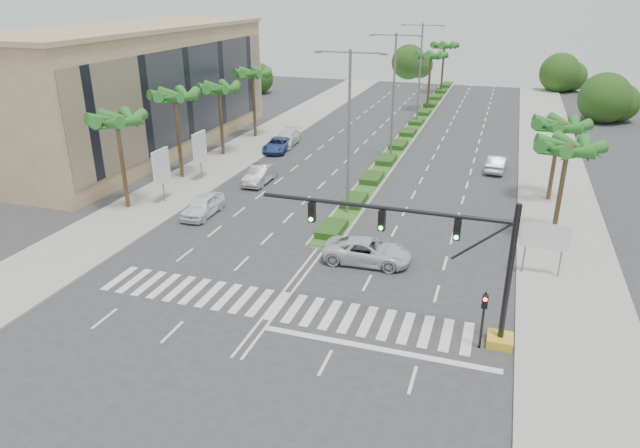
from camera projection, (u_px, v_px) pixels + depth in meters
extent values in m
plane|color=#333335|center=(277.00, 306.00, 30.67)|extent=(160.00, 160.00, 0.00)
cube|color=gray|center=(559.00, 209.00, 43.81)|extent=(6.00, 120.00, 0.15)
cube|color=gray|center=(206.00, 172.00, 52.56)|extent=(6.00, 120.00, 0.15)
cube|color=gray|center=(415.00, 126.00, 70.11)|extent=(2.20, 75.00, 0.20)
cube|color=#2B6221|center=(415.00, 125.00, 70.07)|extent=(1.80, 75.00, 0.04)
cube|color=tan|center=(137.00, 91.00, 58.67)|extent=(12.00, 36.00, 12.00)
cube|color=gold|center=(500.00, 340.00, 27.27)|extent=(1.20, 1.20, 0.45)
cylinder|color=black|center=(509.00, 276.00, 25.93)|extent=(0.28, 0.28, 7.00)
cylinder|color=black|center=(382.00, 208.00, 26.67)|extent=(12.00, 0.20, 0.20)
cylinder|color=black|center=(481.00, 242.00, 25.76)|extent=(2.53, 0.12, 2.15)
cube|color=black|center=(457.00, 230.00, 25.91)|extent=(0.32, 0.24, 1.00)
cylinder|color=#19E533|center=(456.00, 237.00, 25.91)|extent=(0.20, 0.06, 0.20)
cube|color=black|center=(382.00, 221.00, 26.91)|extent=(0.32, 0.24, 1.00)
cylinder|color=#19E533|center=(381.00, 228.00, 26.91)|extent=(0.20, 0.06, 0.20)
cube|color=black|center=(312.00, 212.00, 27.92)|extent=(0.32, 0.24, 1.00)
cylinder|color=#19E533|center=(311.00, 219.00, 27.92)|extent=(0.20, 0.06, 0.20)
cylinder|color=black|center=(483.00, 321.00, 26.51)|extent=(0.12, 0.12, 3.00)
cube|color=black|center=(485.00, 302.00, 25.96)|extent=(0.28, 0.22, 0.65)
cylinder|color=red|center=(485.00, 300.00, 25.77)|extent=(0.18, 0.05, 0.18)
cylinder|color=slate|center=(525.00, 253.00, 33.55)|extent=(0.10, 0.10, 2.80)
cylinder|color=slate|center=(561.00, 257.00, 32.97)|extent=(0.10, 0.10, 2.80)
cube|color=#0C6638|center=(546.00, 236.00, 32.80)|extent=(2.60, 0.08, 1.50)
cube|color=white|center=(546.00, 236.00, 32.76)|extent=(2.70, 0.02, 1.60)
cylinder|color=slate|center=(163.00, 186.00, 44.83)|extent=(0.12, 0.12, 2.80)
cube|color=white|center=(161.00, 166.00, 44.22)|extent=(0.18, 2.10, 2.70)
cube|color=#D8594C|center=(161.00, 166.00, 44.22)|extent=(0.12, 2.00, 2.60)
cylinder|color=slate|center=(201.00, 165.00, 50.10)|extent=(0.12, 0.12, 2.80)
cube|color=white|center=(200.00, 147.00, 49.49)|extent=(0.18, 2.10, 2.70)
cube|color=#D8594C|center=(200.00, 147.00, 49.49)|extent=(0.12, 2.00, 2.60)
cylinder|color=brown|center=(123.00, 165.00, 42.85)|extent=(0.32, 0.32, 7.00)
sphere|color=brown|center=(116.00, 120.00, 41.55)|extent=(0.70, 0.70, 0.70)
cone|color=#1B561E|center=(129.00, 122.00, 41.27)|extent=(0.90, 3.62, 1.50)
cone|color=#1B561E|center=(132.00, 120.00, 42.14)|extent=(3.39, 2.96, 1.50)
cone|color=#1B561E|center=(123.00, 118.00, 42.60)|extent=(3.73, 1.68, 1.50)
cone|color=#1B561E|center=(109.00, 119.00, 42.29)|extent=(2.38, 3.65, 1.50)
cone|color=#1B561E|center=(101.00, 122.00, 41.45)|extent=(2.38, 3.65, 1.50)
cone|color=#1B561E|center=(104.00, 124.00, 40.71)|extent=(3.73, 1.68, 1.50)
cone|color=#1B561E|center=(117.00, 125.00, 40.63)|extent=(3.39, 2.96, 1.50)
cylinder|color=brown|center=(179.00, 138.00, 49.79)|extent=(0.32, 0.32, 7.40)
sphere|color=brown|center=(175.00, 96.00, 48.41)|extent=(0.70, 0.70, 0.70)
cone|color=#1B561E|center=(186.00, 98.00, 48.13)|extent=(0.90, 3.62, 1.50)
cone|color=#1B561E|center=(187.00, 96.00, 49.01)|extent=(3.39, 2.96, 1.50)
cone|color=#1B561E|center=(179.00, 95.00, 49.46)|extent=(3.73, 1.68, 1.50)
cone|color=#1B561E|center=(168.00, 96.00, 49.15)|extent=(2.38, 3.65, 1.50)
cone|color=#1B561E|center=(161.00, 98.00, 48.32)|extent=(2.38, 3.65, 1.50)
cone|color=#1B561E|center=(165.00, 99.00, 47.58)|extent=(3.73, 1.68, 1.50)
cone|color=#1B561E|center=(176.00, 100.00, 47.50)|extent=(3.39, 2.96, 1.50)
cylinder|color=brown|center=(221.00, 122.00, 56.93)|extent=(0.32, 0.32, 6.80)
sphere|color=brown|center=(219.00, 89.00, 55.66)|extent=(0.70, 0.70, 0.70)
cone|color=#1B561E|center=(229.00, 90.00, 55.38)|extent=(0.90, 3.62, 1.50)
cone|color=#1B561E|center=(229.00, 89.00, 56.26)|extent=(3.39, 2.96, 1.50)
cone|color=#1B561E|center=(222.00, 88.00, 56.71)|extent=(3.73, 1.68, 1.50)
cone|color=#1B561E|center=(212.00, 88.00, 56.40)|extent=(2.38, 3.65, 1.50)
cone|color=#1B561E|center=(208.00, 90.00, 55.57)|extent=(2.38, 3.65, 1.50)
cone|color=#1B561E|center=(212.00, 91.00, 54.83)|extent=(3.73, 1.68, 1.50)
cone|color=#1B561E|center=(221.00, 92.00, 54.75)|extent=(3.39, 2.96, 1.50)
cylinder|color=brown|center=(254.00, 106.00, 63.87)|extent=(0.32, 0.32, 7.20)
sphere|color=brown|center=(253.00, 74.00, 62.53)|extent=(0.70, 0.70, 0.70)
cone|color=#1B561E|center=(262.00, 75.00, 62.25)|extent=(0.90, 3.62, 1.50)
cone|color=#1B561E|center=(262.00, 74.00, 63.12)|extent=(3.39, 2.96, 1.50)
cone|color=#1B561E|center=(255.00, 73.00, 63.58)|extent=(3.73, 1.68, 1.50)
cone|color=#1B561E|center=(246.00, 74.00, 63.27)|extent=(2.38, 3.65, 1.50)
cone|color=#1B561E|center=(243.00, 75.00, 62.43)|extent=(2.38, 3.65, 1.50)
cone|color=#1B561E|center=(247.00, 76.00, 61.70)|extent=(3.73, 1.68, 1.50)
cone|color=#1B561E|center=(255.00, 76.00, 61.61)|extent=(3.39, 2.96, 1.50)
cylinder|color=brown|center=(560.00, 194.00, 37.53)|extent=(0.32, 0.32, 6.50)
sphere|color=brown|center=(568.00, 148.00, 36.32)|extent=(0.70, 0.70, 0.70)
cone|color=#1B561E|center=(586.00, 151.00, 36.04)|extent=(0.90, 3.62, 1.50)
cone|color=#1B561E|center=(578.00, 147.00, 36.91)|extent=(3.39, 2.96, 1.50)
cone|color=#1B561E|center=(563.00, 145.00, 37.37)|extent=(3.73, 1.68, 1.50)
cone|color=#1B561E|center=(551.00, 146.00, 37.06)|extent=(2.38, 3.65, 1.50)
cone|color=#1B561E|center=(552.00, 150.00, 36.22)|extent=(2.38, 3.65, 1.50)
cone|color=#1B561E|center=(565.00, 153.00, 35.49)|extent=(3.73, 1.68, 1.50)
cone|color=#1B561E|center=(581.00, 153.00, 35.41)|extent=(3.39, 2.96, 1.50)
cylinder|color=brown|center=(554.00, 163.00, 44.60)|extent=(0.32, 0.32, 6.20)
sphere|color=brown|center=(560.00, 126.00, 43.45)|extent=(0.70, 0.70, 0.70)
cone|color=#1B561E|center=(575.00, 128.00, 43.18)|extent=(0.90, 3.62, 1.50)
cone|color=#1B561E|center=(569.00, 125.00, 44.05)|extent=(3.39, 2.96, 1.50)
cone|color=#1B561E|center=(556.00, 124.00, 44.50)|extent=(3.73, 1.68, 1.50)
cone|color=#1B561E|center=(546.00, 125.00, 44.20)|extent=(2.38, 3.65, 1.50)
cone|color=#1B561E|center=(546.00, 127.00, 43.36)|extent=(2.38, 3.65, 1.50)
cone|color=#1B561E|center=(557.00, 130.00, 42.62)|extent=(3.73, 1.68, 1.50)
cone|color=#1B561E|center=(570.00, 130.00, 42.54)|extent=(3.39, 2.96, 1.50)
cylinder|color=brown|center=(429.00, 84.00, 77.49)|extent=(0.32, 0.32, 7.50)
sphere|color=brown|center=(431.00, 56.00, 76.09)|extent=(0.70, 0.70, 0.70)
cone|color=#1B561E|center=(439.00, 57.00, 75.81)|extent=(0.90, 3.62, 1.50)
cone|color=#1B561E|center=(437.00, 56.00, 76.68)|extent=(3.39, 2.96, 1.50)
cone|color=#1B561E|center=(430.00, 56.00, 77.14)|extent=(3.73, 1.68, 1.50)
cone|color=#1B561E|center=(424.00, 56.00, 76.83)|extent=(2.38, 3.65, 1.50)
cone|color=#1B561E|center=(423.00, 57.00, 75.99)|extent=(2.38, 3.65, 1.50)
cone|color=#1B561E|center=(428.00, 58.00, 75.26)|extent=(3.73, 1.68, 1.50)
cone|color=#1B561E|center=(435.00, 58.00, 75.17)|extent=(3.39, 2.96, 1.50)
cylinder|color=brown|center=(443.00, 70.00, 90.65)|extent=(0.32, 0.32, 7.50)
sphere|color=brown|center=(444.00, 46.00, 89.25)|extent=(0.70, 0.70, 0.70)
cone|color=#1B561E|center=(451.00, 47.00, 88.97)|extent=(0.90, 3.62, 1.50)
cone|color=#1B561E|center=(449.00, 46.00, 89.84)|extent=(3.39, 2.96, 1.50)
cone|color=#1B561E|center=(444.00, 46.00, 90.30)|extent=(3.73, 1.68, 1.50)
cone|color=#1B561E|center=(438.00, 46.00, 89.99)|extent=(2.38, 3.65, 1.50)
cone|color=#1B561E|center=(438.00, 47.00, 89.15)|extent=(2.38, 3.65, 1.50)
cone|color=#1B561E|center=(442.00, 47.00, 88.42)|extent=(3.73, 1.68, 1.50)
cone|color=#1B561E|center=(448.00, 47.00, 88.34)|extent=(3.39, 2.96, 1.50)
cylinder|color=slate|center=(349.00, 137.00, 40.65)|extent=(0.20, 0.20, 12.00)
cylinder|color=slate|center=(333.00, 52.00, 38.77)|extent=(2.40, 0.10, 0.10)
cylinder|color=slate|center=(368.00, 53.00, 38.08)|extent=(2.40, 0.10, 0.10)
cube|color=slate|center=(318.00, 52.00, 39.11)|extent=(0.50, 0.25, 0.12)
cube|color=slate|center=(384.00, 54.00, 37.78)|extent=(0.50, 0.25, 0.12)
cylinder|color=slate|center=(393.00, 98.00, 54.69)|extent=(0.20, 0.20, 12.00)
cylinder|color=slate|center=(384.00, 35.00, 52.81)|extent=(2.40, 0.10, 0.10)
cylinder|color=slate|center=(409.00, 35.00, 52.12)|extent=(2.40, 0.10, 0.10)
cube|color=slate|center=(372.00, 35.00, 53.14)|extent=(0.50, 0.25, 0.12)
cube|color=slate|center=(421.00, 36.00, 51.82)|extent=(0.50, 0.25, 0.12)
cylinder|color=slate|center=(420.00, 76.00, 68.73)|extent=(0.20, 0.20, 12.00)
cylinder|color=slate|center=(413.00, 25.00, 66.85)|extent=(2.40, 0.10, 0.10)
cylinder|color=slate|center=(433.00, 25.00, 66.16)|extent=(2.40, 0.10, 0.10)
cube|color=slate|center=(403.00, 25.00, 67.18)|extent=(0.50, 0.25, 0.12)
cube|color=slate|center=(443.00, 26.00, 65.86)|extent=(0.50, 0.25, 0.12)
imported|color=white|center=(203.00, 205.00, 42.58)|extent=(1.95, 4.62, 1.56)
imported|color=#B0B1B5|center=(260.00, 175.00, 49.65)|extent=(1.70, 4.69, 1.54)
imported|color=#2D488B|center=(277.00, 145.00, 59.34)|extent=(2.85, 5.19, 1.38)
imported|color=white|center=(287.00, 138.00, 61.65)|extent=(2.59, 5.44, 1.53)
imported|color=silver|center=(367.00, 251.00, 35.23)|extent=(5.54, 2.73, 1.51)
imported|color=#AAAAAF|center=(497.00, 163.00, 52.92)|extent=(2.02, 4.70, 1.51)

